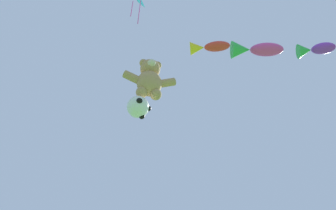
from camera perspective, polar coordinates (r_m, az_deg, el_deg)
name	(u,v)px	position (r m, az deg, el deg)	size (l,w,h in m)	color
teddy_bear_kite	(150,79)	(11.43, -3.22, 4.60)	(1.88, 0.83, 1.90)	tan
soccer_ball_kite	(138,107)	(10.51, -5.21, -0.35)	(0.79, 0.78, 0.72)	white
fish_kite_crimson	(207,47)	(14.31, 6.83, 9.96)	(1.78, 1.02, 0.58)	red
fish_kite_magenta	(254,50)	(15.33, 14.71, 9.31)	(2.42, 1.20, 0.80)	#E53F9E
fish_kite_violet	(314,50)	(16.42, 24.07, 8.81)	(1.76, 1.17, 0.69)	purple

